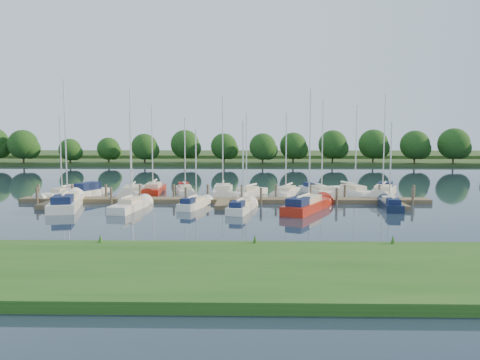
{
  "coord_description": "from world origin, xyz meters",
  "views": [
    {
      "loc": [
        2.5,
        -37.56,
        6.62
      ],
      "look_at": [
        1.57,
        8.0,
        2.2
      ],
      "focal_mm": 35.0,
      "sensor_mm": 36.0,
      "label": 1
    }
  ],
  "objects_px": {
    "sailboat_n_0": "(64,195)",
    "sailboat_n_5": "(223,193)",
    "dock": "(224,201)",
    "sailboat_s_2": "(195,204)",
    "motorboat": "(87,193)"
  },
  "relations": [
    {
      "from": "dock",
      "to": "sailboat_s_2",
      "type": "xyz_separation_m",
      "value": [
        -2.48,
        -2.78,
        0.11
      ]
    },
    {
      "from": "sailboat_n_5",
      "to": "dock",
      "type": "bearing_deg",
      "value": 91.88
    },
    {
      "from": "sailboat_n_0",
      "to": "sailboat_s_2",
      "type": "relative_size",
      "value": 1.22
    },
    {
      "from": "dock",
      "to": "sailboat_n_5",
      "type": "height_order",
      "value": "sailboat_n_5"
    },
    {
      "from": "sailboat_n_0",
      "to": "motorboat",
      "type": "relative_size",
      "value": 1.54
    },
    {
      "from": "dock",
      "to": "sailboat_n_0",
      "type": "relative_size",
      "value": 4.42
    },
    {
      "from": "sailboat_n_0",
      "to": "motorboat",
      "type": "xyz_separation_m",
      "value": [
        1.97,
        1.28,
        0.09
      ]
    },
    {
      "from": "sailboat_n_0",
      "to": "sailboat_n_5",
      "type": "relative_size",
      "value": 0.8
    },
    {
      "from": "dock",
      "to": "sailboat_s_2",
      "type": "height_order",
      "value": "sailboat_s_2"
    },
    {
      "from": "sailboat_n_0",
      "to": "sailboat_s_2",
      "type": "xyz_separation_m",
      "value": [
        14.63,
        -6.48,
        0.04
      ]
    },
    {
      "from": "dock",
      "to": "motorboat",
      "type": "bearing_deg",
      "value": 161.78
    },
    {
      "from": "dock",
      "to": "sailboat_n_5",
      "type": "bearing_deg",
      "value": 93.95
    },
    {
      "from": "motorboat",
      "to": "sailboat_n_5",
      "type": "xyz_separation_m",
      "value": [
        14.73,
        0.83,
        -0.09
      ]
    },
    {
      "from": "motorboat",
      "to": "sailboat_n_5",
      "type": "relative_size",
      "value": 0.52
    },
    {
      "from": "dock",
      "to": "motorboat",
      "type": "xyz_separation_m",
      "value": [
        -15.14,
        4.98,
        0.17
      ]
    }
  ]
}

